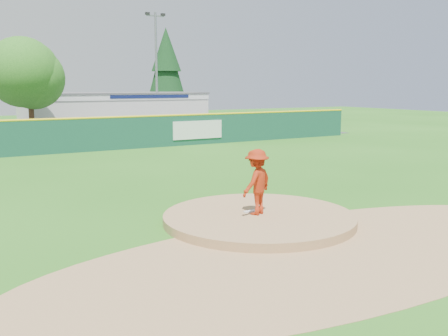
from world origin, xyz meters
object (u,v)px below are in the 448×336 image
deciduous_tree (29,76)px  light_pole_right (156,66)px  pool_building_grp (113,111)px  conifer_tree (166,69)px  pitcher (257,182)px  van (135,129)px

deciduous_tree → light_pole_right: (11.00, 4.00, 0.99)m
light_pole_right → deciduous_tree: bearing=-160.0°
pool_building_grp → conifer_tree: size_ratio=1.60×
light_pole_right → pitcher: bearing=-107.4°
deciduous_tree → van: bearing=-20.9°
deciduous_tree → conifer_tree: (15.00, 11.00, 0.99)m
pitcher → deciduous_tree: 25.27m
deciduous_tree → conifer_tree: 18.63m
pool_building_grp → conifer_tree: 8.95m
pool_building_grp → light_pole_right: size_ratio=1.52×
light_pole_right → pool_building_grp: bearing=135.1°
van → conifer_tree: (8.46, 13.50, 4.74)m
pool_building_grp → van: bearing=-98.7°
van → deciduous_tree: 7.95m
conifer_tree → pitcher: bearing=-110.0°
conifer_tree → pool_building_grp: bearing=-150.2°
pitcher → deciduous_tree: deciduous_tree is taller
pitcher → light_pole_right: light_pole_right is taller
pool_building_grp → light_pole_right: bearing=-44.9°
conifer_tree → light_pole_right: bearing=-119.7°
conifer_tree → light_pole_right: light_pole_right is taller
van → light_pole_right: light_pole_right is taller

